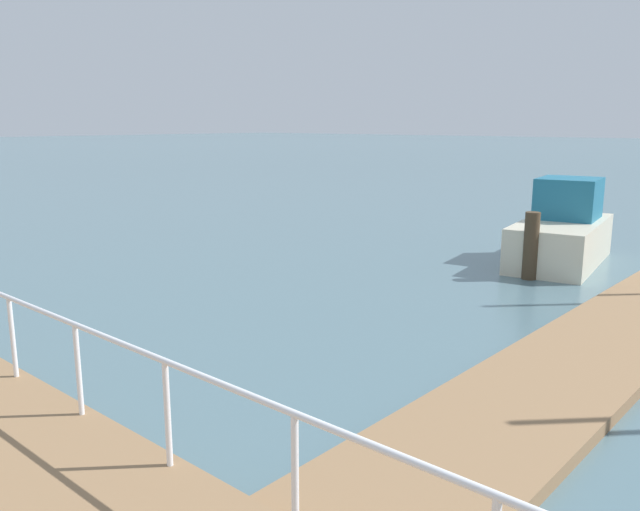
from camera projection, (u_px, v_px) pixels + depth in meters
name	position (u px, v px, depth m)	size (l,w,h in m)	color
ground_plane	(37.00, 283.00, 14.66)	(300.00, 300.00, 0.00)	slate
floating_dock	(592.00, 353.00, 9.95)	(13.94, 2.00, 0.18)	#93704C
dock_piling_0	(531.00, 246.00, 14.88)	(0.34, 0.34, 1.58)	#473826
dock_piling_1	(577.00, 217.00, 17.75)	(0.33, 0.33, 2.05)	#473826
moored_boat_0	(562.00, 232.00, 16.60)	(4.46, 2.51, 2.17)	beige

